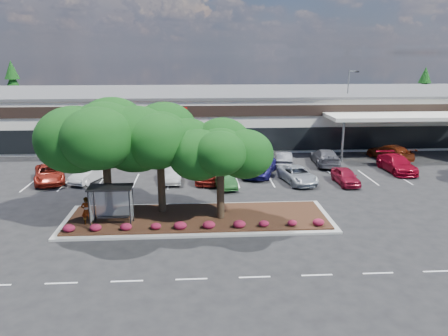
{
  "coord_description": "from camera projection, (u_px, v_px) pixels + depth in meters",
  "views": [
    {
      "loc": [
        -2.01,
        -23.79,
        10.99
      ],
      "look_at": [
        -0.0,
        7.87,
        2.6
      ],
      "focal_mm": 35.0,
      "sensor_mm": 36.0,
      "label": 1
    }
  ],
  "objects": [
    {
      "name": "ground",
      "position": [
        232.0,
        244.0,
        25.88
      ],
      "size": [
        160.0,
        160.0,
        0.0
      ],
      "primitive_type": "plane",
      "color": "black",
      "rests_on": "ground"
    },
    {
      "name": "retail_store",
      "position": [
        212.0,
        114.0,
        57.79
      ],
      "size": [
        80.4,
        25.2,
        6.25
      ],
      "color": "silver",
      "rests_on": "ground"
    },
    {
      "name": "landscape_island",
      "position": [
        198.0,
        218.0,
        29.59
      ],
      "size": [
        18.0,
        6.0,
        0.26
      ],
      "color": "#A7A6A1",
      "rests_on": "ground"
    },
    {
      "name": "lane_markings",
      "position": [
        220.0,
        191.0,
        35.93
      ],
      "size": [
        33.12,
        20.06,
        0.01
      ],
      "color": "silver",
      "rests_on": "ground"
    },
    {
      "name": "shrub_row",
      "position": [
        198.0,
        225.0,
        27.46
      ],
      "size": [
        17.0,
        0.8,
        0.5
      ],
      "primitive_type": null,
      "color": "maroon",
      "rests_on": "landscape_island"
    },
    {
      "name": "bus_shelter",
      "position": [
        111.0,
        194.0,
        27.68
      ],
      "size": [
        2.75,
        1.55,
        2.59
      ],
      "color": "black",
      "rests_on": "landscape_island"
    },
    {
      "name": "island_tree_west",
      "position": [
        106.0,
        159.0,
        28.66
      ],
      "size": [
        7.2,
        7.2,
        7.89
      ],
      "primitive_type": null,
      "color": "#0C330E",
      "rests_on": "landscape_island"
    },
    {
      "name": "island_tree_mid",
      "position": [
        161.0,
        160.0,
        29.62
      ],
      "size": [
        6.6,
        6.6,
        7.32
      ],
      "primitive_type": null,
      "color": "#0C330E",
      "rests_on": "landscape_island"
    },
    {
      "name": "island_tree_east",
      "position": [
        220.0,
        171.0,
        28.52
      ],
      "size": [
        5.8,
        5.8,
        6.5
      ],
      "primitive_type": null,
      "color": "#0C330E",
      "rests_on": "landscape_island"
    },
    {
      "name": "conifer_north_west",
      "position": [
        14.0,
        93.0,
        67.15
      ],
      "size": [
        4.4,
        4.4,
        10.0
      ],
      "primitive_type": "cone",
      "color": "#0C330E",
      "rests_on": "ground"
    },
    {
      "name": "conifer_north_east",
      "position": [
        423.0,
        95.0,
        69.26
      ],
      "size": [
        3.96,
        3.96,
        9.0
      ],
      "primitive_type": "cone",
      "color": "#0C330E",
      "rests_on": "ground"
    },
    {
      "name": "person_waiting",
      "position": [
        87.0,
        211.0,
        27.99
      ],
      "size": [
        0.74,
        0.55,
        1.85
      ],
      "primitive_type": "imported",
      "rotation": [
        0.0,
        0.0,
        3.31
      ],
      "color": "#594C47",
      "rests_on": "landscape_island"
    },
    {
      "name": "light_pole",
      "position": [
        347.0,
        112.0,
        52.91
      ],
      "size": [
        1.41,
        0.76,
        9.05
      ],
      "rotation": [
        0.0,
        0.0,
        0.32
      ],
      "color": "#A7A6A1",
      "rests_on": "ground"
    },
    {
      "name": "car_0",
      "position": [
        50.0,
        174.0,
        38.2
      ],
      "size": [
        3.97,
        5.85,
        1.49
      ],
      "primitive_type": "imported",
      "rotation": [
        0.0,
        0.0,
        0.31
      ],
      "color": "maroon",
      "rests_on": "ground"
    },
    {
      "name": "car_1",
      "position": [
        89.0,
        174.0,
        38.29
      ],
      "size": [
        2.93,
        4.47,
        1.39
      ],
      "primitive_type": "imported",
      "rotation": [
        0.0,
        0.0,
        -0.38
      ],
      "color": "silver",
      "rests_on": "ground"
    },
    {
      "name": "car_2",
      "position": [
        173.0,
        173.0,
        38.4
      ],
      "size": [
        1.61,
        4.32,
        1.41
      ],
      "primitive_type": "imported",
      "rotation": [
        0.0,
        0.0,
        0.03
      ],
      "color": "#B3B3B3",
      "rests_on": "ground"
    },
    {
      "name": "car_3",
      "position": [
        209.0,
        170.0,
        38.93
      ],
      "size": [
        2.72,
        6.01,
        1.71
      ],
      "primitive_type": "imported",
      "rotation": [
        0.0,
        0.0,
        -0.06
      ],
      "color": "maroon",
      "rests_on": "ground"
    },
    {
      "name": "car_4",
      "position": [
        223.0,
        178.0,
        36.89
      ],
      "size": [
        2.28,
        4.57,
        1.44
      ],
      "primitive_type": "imported",
      "rotation": [
        0.0,
        0.0,
        0.18
      ],
      "color": "#1F5122",
      "rests_on": "ground"
    },
    {
      "name": "car_5",
      "position": [
        259.0,
        167.0,
        40.37
      ],
      "size": [
        4.28,
        6.16,
        1.56
      ],
      "primitive_type": "imported",
      "rotation": [
        0.0,
        0.0,
        -0.33
      ],
      "color": "navy",
      "rests_on": "ground"
    },
    {
      "name": "car_6",
      "position": [
        298.0,
        175.0,
        38.04
      ],
      "size": [
        3.14,
        5.31,
        1.38
      ],
      "primitive_type": "imported",
      "rotation": [
        0.0,
        0.0,
        0.18
      ],
      "color": "#A7ADB3",
      "rests_on": "ground"
    },
    {
      "name": "car_7",
      "position": [
        346.0,
        176.0,
        37.62
      ],
      "size": [
        1.72,
        4.05,
        1.36
      ],
      "primitive_type": "imported",
      "rotation": [
        0.0,
        0.0,
        0.03
      ],
      "color": "maroon",
      "rests_on": "ground"
    },
    {
      "name": "car_8",
      "position": [
        397.0,
        164.0,
        41.45
      ],
      "size": [
        2.42,
        5.49,
        1.57
      ],
      "primitive_type": "imported",
      "rotation": [
        0.0,
        0.0,
        0.04
      ],
      "color": "maroon",
      "rests_on": "ground"
    },
    {
      "name": "car_9",
      "position": [
        106.0,
        158.0,
        43.8
      ],
      "size": [
        3.18,
        5.08,
        1.58
      ],
      "primitive_type": "imported",
      "rotation": [
        0.0,
        0.0,
        2.8
      ],
      "color": "brown",
      "rests_on": "ground"
    },
    {
      "name": "car_10",
      "position": [
        166.0,
        151.0,
        46.74
      ],
      "size": [
        3.4,
        5.12,
        1.62
      ],
      "primitive_type": "imported",
      "rotation": [
        0.0,
        0.0,
        2.8
      ],
      "color": "maroon",
      "rests_on": "ground"
    },
    {
      "name": "car_11",
      "position": [
        169.0,
        158.0,
        43.67
      ],
      "size": [
        3.35,
        5.67,
        1.54
      ],
      "primitive_type": "imported",
      "rotation": [
        0.0,
        0.0,
        3.38
      ],
      "color": "#A10015",
      "rests_on": "ground"
    },
    {
      "name": "car_12",
      "position": [
        235.0,
        151.0,
        46.81
      ],
      "size": [
        2.63,
        5.25,
        1.65
      ],
      "primitive_type": "imported",
      "rotation": [
        0.0,
        0.0,
        2.96
      ],
      "color": "#1C5225",
      "rests_on": "ground"
    },
    {
      "name": "car_13",
      "position": [
        248.0,
        152.0,
        46.72
      ],
      "size": [
        3.82,
        5.5,
        1.48
      ],
      "primitive_type": "imported",
      "rotation": [
        0.0,
        0.0,
        3.52
      ],
      "color": "slate",
      "rests_on": "ground"
    },
    {
      "name": "car_14",
      "position": [
        284.0,
        159.0,
        43.74
      ],
      "size": [
        2.24,
        4.56,
        1.44
      ],
      "primitive_type": "imported",
      "rotation": [
        0.0,
        0.0,
        2.97
      ],
      "color": "#5C5D65",
      "rests_on": "ground"
    },
    {
      "name": "car_15",
      "position": [
        325.0,
        157.0,
        43.98
      ],
      "size": [
        2.69,
        5.74,
        1.62
      ],
      "primitive_type": "imported",
      "rotation": [
        0.0,
        0.0,
        3.06
      ],
      "color": "#585960",
      "rests_on": "ground"
    },
    {
      "name": "car_17",
      "position": [
        390.0,
        152.0,
        46.12
      ],
      "size": [
        3.96,
        5.97,
        1.61
      ],
      "primitive_type": "imported",
      "rotation": [
        0.0,
        0.0,
        3.48
      ],
      "color": "maroon",
      "rests_on": "ground"
    }
  ]
}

